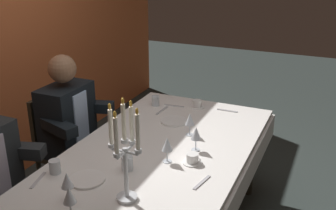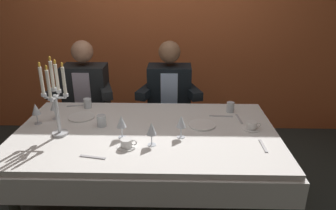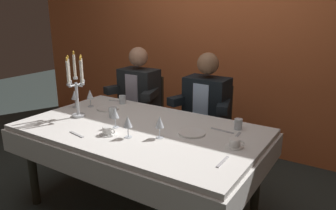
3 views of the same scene
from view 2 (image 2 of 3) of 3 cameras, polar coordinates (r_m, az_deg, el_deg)
back_wall at (r=3.73m, az=-1.93°, el=15.40°), size 6.00×0.12×2.70m
dining_table at (r=2.35m, az=-3.97°, el=-7.25°), size 1.94×1.14×0.74m
candelabra at (r=2.26m, az=-19.88°, el=0.97°), size 0.19×0.19×0.57m
dinner_plate_0 at (r=2.37m, az=6.26°, el=-3.62°), size 0.20×0.20×0.01m
dinner_plate_1 at (r=2.59m, az=-15.51°, el=-2.12°), size 0.20×0.20×0.01m
wine_glass_0 at (r=2.55m, az=-23.00°, el=-0.76°), size 0.07×0.07×0.16m
wine_glass_1 at (r=2.04m, az=-3.03°, el=-4.48°), size 0.07×0.07×0.16m
wine_glass_2 at (r=2.15m, az=2.43°, el=-3.15°), size 0.07×0.07×0.16m
wine_glass_3 at (r=2.17m, az=-8.51°, el=-3.14°), size 0.07×0.07×0.16m
wine_glass_4 at (r=2.59m, az=-20.09°, el=-0.01°), size 0.07×0.07×0.16m
water_tumbler_0 at (r=2.77m, az=-14.49°, el=0.33°), size 0.07×0.07×0.08m
water_tumbler_1 at (r=2.39m, az=-12.06°, el=-2.84°), size 0.07×0.07×0.09m
water_tumbler_2 at (r=2.64m, az=11.33°, el=-0.39°), size 0.06×0.06×0.08m
coffee_cup_0 at (r=2.07m, az=-7.57°, el=-7.05°), size 0.13×0.12×0.06m
coffee_cup_1 at (r=2.37m, az=15.01°, el=-3.74°), size 0.13×0.12×0.06m
fork_0 at (r=2.84m, az=-16.34°, el=-0.11°), size 0.17×0.06×0.01m
fork_1 at (r=2.17m, az=17.00°, el=-7.14°), size 0.02×0.17×0.01m
fork_2 at (r=2.01m, az=-13.59°, el=-9.23°), size 0.17×0.05×0.01m
spoon_3 at (r=2.53m, az=12.85°, el=-2.48°), size 0.03×0.17×0.01m
knife_4 at (r=2.55m, az=9.68°, el=-2.02°), size 0.19×0.03×0.01m
seated_diner_0 at (r=3.23m, az=-14.68°, el=2.52°), size 0.63×0.48×1.24m
seated_diner_1 at (r=3.10m, az=0.26°, el=2.48°), size 0.63×0.48×1.24m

